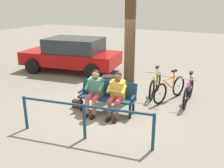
{
  "coord_description": "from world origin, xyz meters",
  "views": [
    {
      "loc": [
        -3.35,
        5.7,
        3.0
      ],
      "look_at": [
        -0.12,
        -0.18,
        0.75
      ],
      "focal_mm": 40.13,
      "sensor_mm": 36.0,
      "label": 1
    }
  ],
  "objects": [
    {
      "name": "bicycle_purple",
      "position": [
        -0.83,
        -1.84,
        0.36
      ],
      "size": [
        0.48,
        1.67,
        0.94
      ],
      "rotation": [
        0.0,
        0.0,
        1.71
      ],
      "color": "black",
      "rests_on": "ground"
    },
    {
      "name": "railing_fence",
      "position": [
        -0.38,
        1.59,
        0.59
      ],
      "size": [
        3.1,
        0.67,
        0.85
      ],
      "rotation": [
        0.0,
        0.0,
        0.2
      ],
      "color": "navy",
      "rests_on": "ground"
    },
    {
      "name": "parked_car",
      "position": [
        3.38,
        -2.89,
        0.77
      ],
      "size": [
        4.45,
        2.59,
        1.47
      ],
      "rotation": [
        0.0,
        0.0,
        0.18
      ],
      "color": "#A50C0C",
      "rests_on": "ground"
    },
    {
      "name": "litter_bin",
      "position": [
        0.28,
        -0.65,
        0.4
      ],
      "size": [
        0.39,
        0.39,
        0.8
      ],
      "color": "slate",
      "rests_on": "ground"
    },
    {
      "name": "bicycle_blue",
      "position": [
        -1.37,
        -1.65,
        0.36
      ],
      "size": [
        0.63,
        1.62,
        0.94
      ],
      "rotation": [
        0.0,
        0.0,
        1.27
      ],
      "color": "black",
      "rests_on": "ground"
    },
    {
      "name": "handbag",
      "position": [
        0.79,
        0.27,
        0.12
      ],
      "size": [
        0.31,
        0.17,
        0.24
      ],
      "primitive_type": "cube",
      "rotation": [
        0.0,
        0.0,
        0.09
      ],
      "color": "#3F1E14",
      "rests_on": "ground"
    },
    {
      "name": "ground_plane",
      "position": [
        0.0,
        0.0,
        0.0
      ],
      "size": [
        40.0,
        40.0,
        0.0
      ],
      "primitive_type": "plane",
      "color": "slate"
    },
    {
      "name": "person_companion",
      "position": [
        0.19,
        0.26,
        0.66
      ],
      "size": [
        0.53,
        0.81,
        1.2
      ],
      "rotation": [
        0.0,
        0.0,
        0.16
      ],
      "color": "#4C8C7A",
      "rests_on": "ground"
    },
    {
      "name": "tree_trunk",
      "position": [
        -0.3,
        -0.92,
        1.61
      ],
      "size": [
        0.32,
        0.32,
        3.23
      ],
      "primitive_type": "cylinder",
      "color": "#4C3823",
      "rests_on": "ground"
    },
    {
      "name": "bicycle_red",
      "position": [
        -1.95,
        -1.67,
        0.36
      ],
      "size": [
        0.48,
        1.68,
        0.94
      ],
      "rotation": [
        0.0,
        0.0,
        1.63
      ],
      "color": "black",
      "rests_on": "ground"
    },
    {
      "name": "bench",
      "position": [
        -0.1,
        0.04,
        0.51
      ],
      "size": [
        1.66,
        0.73,
        0.87
      ],
      "rotation": [
        0.0,
        0.0,
        0.16
      ],
      "color": "navy",
      "rests_on": "ground"
    },
    {
      "name": "person_reading",
      "position": [
        -0.44,
        0.15,
        0.66
      ],
      "size": [
        0.53,
        0.81,
        1.2
      ],
      "rotation": [
        0.0,
        0.0,
        0.16
      ],
      "color": "gold",
      "rests_on": "ground"
    }
  ]
}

